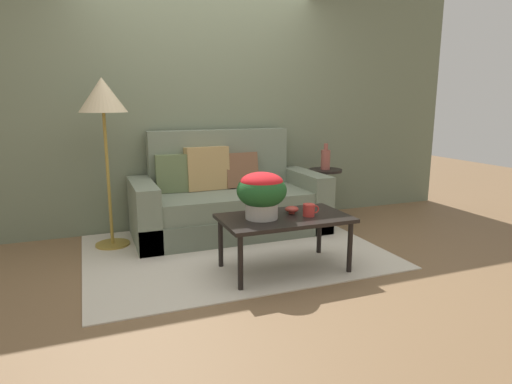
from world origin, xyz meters
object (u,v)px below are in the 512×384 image
at_px(snack_bowl, 292,209).
at_px(potted_plant, 262,191).
at_px(side_table, 325,185).
at_px(coffee_mug, 309,210).
at_px(table_vase, 326,159).
at_px(couch, 227,202).
at_px(coffee_table, 285,222).
at_px(floor_lamp, 103,104).

bearing_deg(snack_bowl, potted_plant, -170.06).
xyz_separation_m(side_table, coffee_mug, (-0.90, -1.30, 0.09)).
distance_m(coffee_mug, table_vase, 1.59).
bearing_deg(side_table, table_vase, -132.95).
bearing_deg(potted_plant, side_table, 43.58).
bearing_deg(couch, coffee_mug, -76.48).
distance_m(coffee_table, floor_lamp, 1.95).
xyz_separation_m(coffee_table, coffee_mug, (0.19, -0.06, 0.09)).
height_order(side_table, coffee_mug, side_table).
bearing_deg(snack_bowl, couch, 100.38).
bearing_deg(table_vase, side_table, 47.05).
bearing_deg(coffee_table, snack_bowl, 34.84).
height_order(couch, potted_plant, couch).
xyz_separation_m(coffee_table, side_table, (1.09, 1.24, 0.00)).
distance_m(couch, coffee_table, 1.19).
bearing_deg(coffee_table, potted_plant, 175.15).
height_order(side_table, table_vase, table_vase).
bearing_deg(side_table, floor_lamp, -177.75).
height_order(couch, table_vase, couch).
relative_size(snack_bowl, table_vase, 0.39).
distance_m(side_table, table_vase, 0.31).
relative_size(side_table, coffee_mug, 4.24).
xyz_separation_m(coffee_table, potted_plant, (-0.19, 0.02, 0.27)).
xyz_separation_m(couch, table_vase, (1.19, 0.05, 0.39)).
xyz_separation_m(side_table, floor_lamp, (-2.37, -0.09, 0.92)).
distance_m(snack_bowl, table_vase, 1.55).
distance_m(couch, side_table, 1.21).
relative_size(side_table, table_vase, 2.03).
relative_size(coffee_mug, snack_bowl, 1.23).
height_order(coffee_table, side_table, side_table).
bearing_deg(snack_bowl, side_table, 49.66).
relative_size(coffee_table, snack_bowl, 9.00).
height_order(couch, snack_bowl, couch).
bearing_deg(side_table, potted_plant, -136.42).
relative_size(floor_lamp, potted_plant, 4.00).
xyz_separation_m(couch, coffee_mug, (0.30, -1.24, 0.18)).
xyz_separation_m(coffee_table, snack_bowl, (0.10, 0.07, 0.08)).
height_order(side_table, snack_bowl, side_table).
bearing_deg(side_table, snack_bowl, -130.34).
bearing_deg(potted_plant, snack_bowl, 9.94).
bearing_deg(floor_lamp, table_vase, 2.05).
xyz_separation_m(floor_lamp, coffee_mug, (1.47, -1.21, -0.83)).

